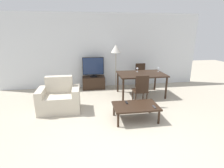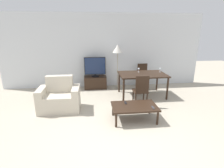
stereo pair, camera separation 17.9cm
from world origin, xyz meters
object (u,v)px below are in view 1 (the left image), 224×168
at_px(dining_chair_far, 141,75).
at_px(remote_secondary, 154,107).
at_px(dining_chair_near, 141,89).
at_px(armchair, 59,99).
at_px(wine_glass_left, 158,69).
at_px(wine_glass_center, 137,69).
at_px(remote_primary, 127,103).
at_px(tv, 93,67).
at_px(dining_table, 141,76).
at_px(tv_stand, 94,82).
at_px(floor_lamp, 116,51).
at_px(coffee_table, 136,107).

bearing_deg(dining_chair_far, remote_secondary, -101.07).
xyz_separation_m(dining_chair_near, dining_chair_far, (0.52, 1.63, 0.00)).
distance_m(armchair, dining_chair_near, 2.26).
bearing_deg(wine_glass_left, armchair, -163.24).
relative_size(remote_secondary, wine_glass_left, 1.03).
xyz_separation_m(wine_glass_left, wine_glass_center, (-0.71, 0.09, 0.00)).
bearing_deg(remote_primary, dining_chair_near, 48.31).
distance_m(dining_chair_far, remote_secondary, 2.67).
height_order(armchair, tv, tv).
relative_size(tv, dining_table, 0.52).
height_order(tv, wine_glass_left, tv).
bearing_deg(wine_glass_center, tv_stand, 153.61).
distance_m(floor_lamp, wine_glass_left, 1.61).
bearing_deg(armchair, tv_stand, 60.16).
xyz_separation_m(tv_stand, coffee_table, (0.86, -2.58, 0.10)).
xyz_separation_m(remote_secondary, wine_glass_center, (0.19, 2.04, 0.47)).
bearing_deg(armchair, dining_chair_far, 30.24).
bearing_deg(tv_stand, dining_chair_near, -54.91).
height_order(tv, remote_secondary, tv).
relative_size(dining_chair_near, wine_glass_left, 6.22).
xyz_separation_m(coffee_table, dining_chair_near, (0.38, 0.80, 0.17)).
bearing_deg(wine_glass_center, floor_lamp, 137.48).
height_order(remote_secondary, wine_glass_center, wine_glass_center).
distance_m(armchair, remote_primary, 1.81).
xyz_separation_m(coffee_table, wine_glass_left, (1.29, 1.77, 0.52)).
bearing_deg(coffee_table, remote_primary, 136.71).
height_order(wine_glass_left, wine_glass_center, same).
bearing_deg(armchair, remote_secondary, -23.71).
height_order(tv, dining_chair_near, tv).
relative_size(floor_lamp, wine_glass_center, 11.09).
xyz_separation_m(coffee_table, dining_table, (0.64, 1.62, 0.34)).
bearing_deg(remote_secondary, tv_stand, 114.51).
distance_m(coffee_table, dining_chair_far, 2.60).
bearing_deg(tv_stand, dining_table, -32.40).
relative_size(dining_table, dining_chair_far, 1.65).
distance_m(tv, wine_glass_left, 2.30).
distance_m(tv, floor_lamp, 1.01).
xyz_separation_m(floor_lamp, wine_glass_center, (0.64, -0.58, -0.56)).
bearing_deg(dining_chair_far, armchair, -149.76).
distance_m(floor_lamp, wine_glass_center, 1.03).
bearing_deg(tv_stand, tv, -90.00).
relative_size(dining_chair_near, remote_primary, 6.05).
relative_size(dining_table, dining_chair_near, 1.65).
bearing_deg(tv_stand, wine_glass_left, -20.56).
distance_m(tv, remote_primary, 2.53).
distance_m(dining_table, floor_lamp, 1.31).
bearing_deg(wine_glass_left, remote_primary, -132.72).
relative_size(tv, remote_primary, 5.15).
xyz_separation_m(tv, dining_chair_near, (1.24, -1.77, -0.32)).
bearing_deg(wine_glass_center, wine_glass_left, -7.34).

